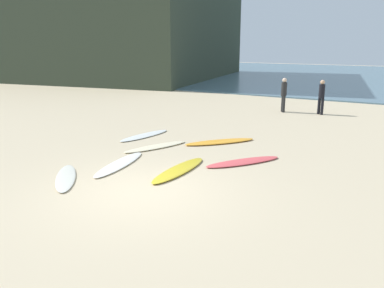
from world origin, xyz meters
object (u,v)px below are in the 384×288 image
at_px(surfboard_3, 243,162).
at_px(surfboard_5, 120,164).
at_px(beachgoer_near, 284,93).
at_px(surfboard_2, 66,177).
at_px(surfboard_1, 179,170).
at_px(beachgoer_mid, 321,95).
at_px(surfboard_0, 220,142).
at_px(surfboard_6, 156,147).
at_px(surfboard_4, 145,135).

xyz_separation_m(surfboard_3, surfboard_5, (-2.99, -1.98, -0.00)).
bearing_deg(beachgoer_near, surfboard_2, -42.27).
relative_size(surfboard_1, surfboard_5, 0.99).
height_order(surfboard_3, beachgoer_mid, beachgoer_mid).
bearing_deg(surfboard_0, surfboard_1, -43.16).
bearing_deg(surfboard_5, surfboard_6, -95.49).
bearing_deg(beachgoer_near, surfboard_0, -33.99).
relative_size(surfboard_1, beachgoer_near, 1.46).
bearing_deg(surfboard_1, beachgoer_mid, -98.56).
xyz_separation_m(surfboard_6, beachgoer_near, (1.55, 8.90, 0.92)).
bearing_deg(surfboard_1, surfboard_4, -41.73).
xyz_separation_m(surfboard_1, surfboard_5, (-1.77, -0.39, -0.01)).
height_order(surfboard_1, surfboard_6, surfboard_1).
relative_size(surfboard_4, surfboard_5, 0.95).
height_order(surfboard_2, beachgoer_mid, beachgoer_mid).
bearing_deg(surfboard_2, surfboard_1, -2.20).
height_order(surfboard_5, surfboard_6, surfboard_6).
bearing_deg(beachgoer_mid, surfboard_0, -73.15).
distance_m(surfboard_0, beachgoer_near, 7.30).
bearing_deg(surfboard_5, surfboard_1, -178.49).
bearing_deg(surfboard_6, beachgoer_near, -77.88).
height_order(surfboard_0, surfboard_3, surfboard_0).
distance_m(surfboard_4, beachgoer_mid, 9.33).
distance_m(surfboard_3, surfboard_5, 3.59).
relative_size(surfboard_4, beachgoer_near, 1.40).
distance_m(surfboard_2, surfboard_5, 1.64).
relative_size(surfboard_2, surfboard_3, 0.89).
bearing_deg(surfboard_1, beachgoer_near, -89.07).
distance_m(surfboard_1, surfboard_5, 1.81).
relative_size(surfboard_0, surfboard_5, 1.02).
bearing_deg(surfboard_5, surfboard_2, 63.44).
bearing_deg(beachgoer_near, surfboard_5, -41.17).
bearing_deg(surfboard_2, surfboard_4, 58.65).
relative_size(surfboard_0, surfboard_1, 1.03).
relative_size(surfboard_4, beachgoer_mid, 1.43).
xyz_separation_m(surfboard_0, surfboard_3, (1.62, -1.75, -0.01)).
xyz_separation_m(surfboard_0, beachgoer_mid, (1.77, 7.50, 0.89)).
bearing_deg(surfboard_3, surfboard_4, 20.02).
relative_size(surfboard_4, surfboard_6, 1.01).
relative_size(surfboard_2, surfboard_6, 0.90).
distance_m(surfboard_0, surfboard_1, 3.36).
height_order(surfboard_0, surfboard_6, surfboard_0).
distance_m(surfboard_3, beachgoer_near, 9.20).
bearing_deg(beachgoer_mid, beachgoer_near, -141.88).
xyz_separation_m(surfboard_1, surfboard_4, (-3.29, 2.79, -0.01)).
xyz_separation_m(surfboard_1, beachgoer_mid, (1.37, 10.83, 0.89)).
relative_size(surfboard_5, beachgoer_mid, 1.51).
bearing_deg(surfboard_5, beachgoer_near, -108.04).
relative_size(surfboard_0, surfboard_6, 1.09).
bearing_deg(surfboard_5, surfboard_4, -75.60).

